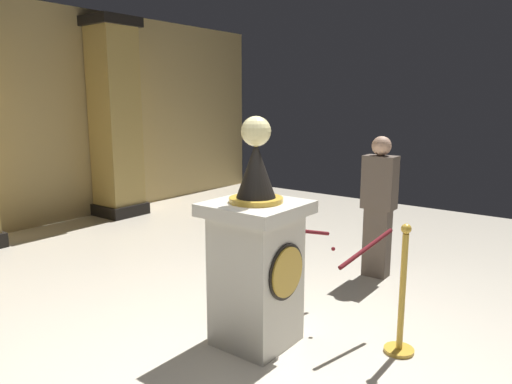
{
  "coord_description": "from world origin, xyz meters",
  "views": [
    {
      "loc": [
        -2.58,
        -1.99,
        2.0
      ],
      "look_at": [
        0.38,
        0.3,
        1.28
      ],
      "focal_mm": 33.78,
      "sensor_mm": 36.0,
      "label": 1
    }
  ],
  "objects_px": {
    "pedestal_clock": "(256,257)",
    "stanchion_far": "(277,265)",
    "bystander_guest": "(379,204)",
    "stanchion_near": "(401,308)"
  },
  "relations": [
    {
      "from": "stanchion_near",
      "to": "stanchion_far",
      "type": "bearing_deg",
      "value": 79.53
    },
    {
      "from": "stanchion_near",
      "to": "bystander_guest",
      "type": "height_order",
      "value": "bystander_guest"
    },
    {
      "from": "pedestal_clock",
      "to": "bystander_guest",
      "type": "xyz_separation_m",
      "value": [
        2.07,
        -0.15,
        0.11
      ]
    },
    {
      "from": "bystander_guest",
      "to": "stanchion_far",
      "type": "bearing_deg",
      "value": 157.85
    },
    {
      "from": "pedestal_clock",
      "to": "stanchion_far",
      "type": "bearing_deg",
      "value": 23.89
    },
    {
      "from": "pedestal_clock",
      "to": "stanchion_near",
      "type": "xyz_separation_m",
      "value": [
        0.56,
        -1.02,
        -0.36
      ]
    },
    {
      "from": "stanchion_near",
      "to": "bystander_guest",
      "type": "distance_m",
      "value": 1.8
    },
    {
      "from": "bystander_guest",
      "to": "pedestal_clock",
      "type": "bearing_deg",
      "value": 175.96
    },
    {
      "from": "bystander_guest",
      "to": "stanchion_near",
      "type": "bearing_deg",
      "value": -149.97
    },
    {
      "from": "stanchion_near",
      "to": "stanchion_far",
      "type": "relative_size",
      "value": 1.02
    }
  ]
}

